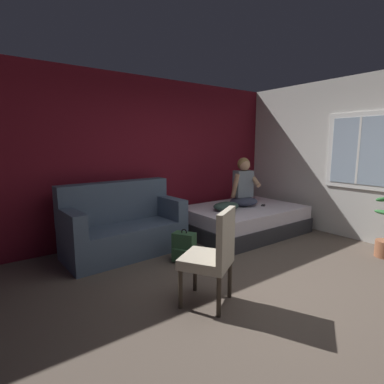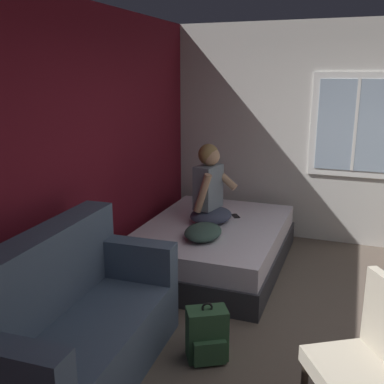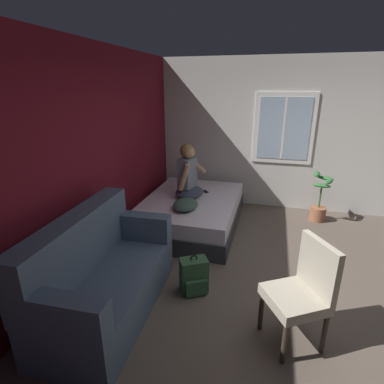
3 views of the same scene
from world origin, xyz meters
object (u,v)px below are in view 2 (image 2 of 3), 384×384
Objects in this scene: bed at (213,245)px; backpack at (207,335)px; couch at (71,327)px; side_chair at (366,358)px; person_seated at (210,191)px; cell_phone at (235,216)px; throw_pillow at (203,232)px.

bed reaches higher than backpack.
side_chair is at bearing -86.29° from couch.
backpack is (0.40, 1.08, -0.34)m from side_chair.
cell_phone is at bearing -36.79° from person_seated.
bed is 2.20m from couch.
couch is 1.98× the size of person_seated.
person_seated is 1.82× the size of throw_pillow.
bed is at bearing 16.27° from backpack.
backpack is (-1.71, -0.55, -0.64)m from person_seated.
throw_pillow reaches higher than cell_phone.
bed is 0.55m from throw_pillow.
bed is 2.38× the size of person_seated.
couch reaches higher than backpack.
side_chair is (0.12, -1.90, 0.14)m from couch.
backpack is (-1.65, -0.48, -0.04)m from bed.
bed is 14.49× the size of cell_phone.
bed is at bearing -146.52° from cell_phone.
side_chair is 6.81× the size of cell_phone.
couch is at bearing 171.25° from bed.
person_seated is (2.24, -0.26, 0.44)m from couch.
throw_pillow is (1.72, -0.37, 0.16)m from couch.
side_chair reaches higher than cell_phone.
couch is 3.78× the size of backpack.
person_seated reaches higher than side_chair.
couch is 3.61× the size of throw_pillow.
couch is 12.04× the size of cell_phone.
bed is at bearing 37.30° from side_chair.
throw_pillow is at bearing -12.12° from couch.
cell_phone is at bearing -22.71° from bed.
throw_pillow is (-0.52, -0.10, -0.29)m from person_seated.
side_chair is at bearing -142.34° from person_seated.
person_seated is 1.91× the size of backpack.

